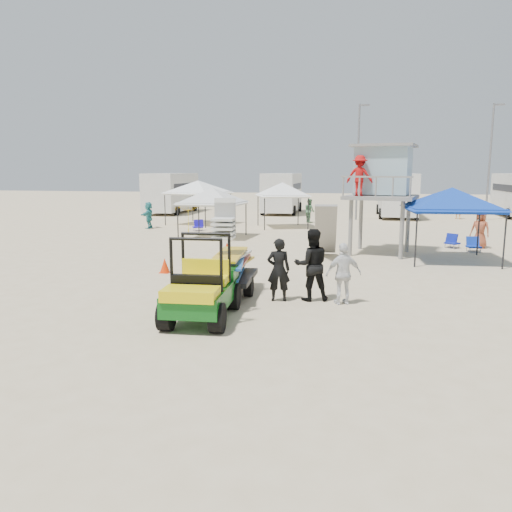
% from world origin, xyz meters
% --- Properties ---
extents(ground, '(140.00, 140.00, 0.00)m').
position_xyz_m(ground, '(0.00, 0.00, 0.00)').
color(ground, beige).
rests_on(ground, ground).
extents(utility_cart, '(1.44, 2.65, 1.96)m').
position_xyz_m(utility_cart, '(-0.53, 1.55, 0.91)').
color(utility_cart, '#0D5314').
rests_on(utility_cart, ground).
extents(surf_trailer, '(1.57, 2.73, 2.38)m').
position_xyz_m(surf_trailer, '(-0.52, 3.89, 0.97)').
color(surf_trailer, black).
rests_on(surf_trailer, ground).
extents(man_left, '(0.69, 0.52, 1.69)m').
position_xyz_m(man_left, '(0.99, 3.59, 0.85)').
color(man_left, black).
rests_on(man_left, ground).
extents(man_mid, '(1.10, 0.95, 1.93)m').
position_xyz_m(man_mid, '(1.84, 3.84, 0.97)').
color(man_mid, black).
rests_on(man_mid, ground).
extents(man_right, '(1.02, 0.70, 1.61)m').
position_xyz_m(man_right, '(2.69, 3.59, 0.81)').
color(man_right, white).
rests_on(man_right, ground).
extents(lifeguard_tower, '(3.27, 3.27, 4.41)m').
position_xyz_m(lifeguard_tower, '(3.89, 12.19, 3.28)').
color(lifeguard_tower, gray).
rests_on(lifeguard_tower, ground).
extents(canopy_blue, '(3.37, 3.37, 3.22)m').
position_xyz_m(canopy_blue, '(6.52, 10.87, 2.67)').
color(canopy_blue, black).
rests_on(canopy_blue, ground).
extents(canopy_white_a, '(3.14, 3.14, 2.99)m').
position_xyz_m(canopy_white_a, '(-4.33, 15.77, 2.44)').
color(canopy_white_a, black).
rests_on(canopy_white_a, ground).
extents(canopy_white_b, '(4.00, 4.00, 3.23)m').
position_xyz_m(canopy_white_b, '(-7.07, 21.87, 2.68)').
color(canopy_white_b, black).
rests_on(canopy_white_b, ground).
extents(canopy_white_c, '(3.54, 3.54, 3.15)m').
position_xyz_m(canopy_white_c, '(-1.46, 21.10, 2.61)').
color(canopy_white_c, black).
rests_on(canopy_white_c, ground).
extents(umbrella_a, '(2.26, 2.29, 1.85)m').
position_xyz_m(umbrella_a, '(-4.95, 21.07, 0.93)').
color(umbrella_a, '#AF1412').
rests_on(umbrella_a, ground).
extents(umbrella_b, '(2.06, 2.09, 1.66)m').
position_xyz_m(umbrella_b, '(-6.06, 16.86, 0.83)').
color(umbrella_b, yellow).
rests_on(umbrella_b, ground).
extents(cone_near, '(0.34, 0.34, 0.50)m').
position_xyz_m(cone_near, '(-3.38, 6.53, 0.25)').
color(cone_near, red).
rests_on(cone_near, ground).
extents(cone_far, '(0.34, 0.34, 0.50)m').
position_xyz_m(cone_far, '(-2.25, 10.62, 0.25)').
color(cone_far, red).
rests_on(cone_far, ground).
extents(beach_chair_a, '(0.72, 0.81, 0.64)m').
position_xyz_m(beach_chair_a, '(-6.02, 18.49, 0.31)').
color(beach_chair_a, '#1C10B4').
rests_on(beach_chair_a, ground).
extents(beach_chair_b, '(0.60, 0.64, 0.64)m').
position_xyz_m(beach_chair_b, '(7.98, 13.44, 0.31)').
color(beach_chair_b, '#1037B6').
rests_on(beach_chair_b, ground).
extents(beach_chair_c, '(0.74, 0.85, 0.64)m').
position_xyz_m(beach_chair_c, '(7.28, 14.43, 0.31)').
color(beach_chair_c, '#0E1F9C').
rests_on(beach_chair_c, ground).
extents(rv_far_left, '(2.64, 6.80, 3.25)m').
position_xyz_m(rv_far_left, '(-12.00, 29.99, 1.80)').
color(rv_far_left, silver).
rests_on(rv_far_left, ground).
extents(rv_mid_left, '(2.65, 6.50, 3.25)m').
position_xyz_m(rv_mid_left, '(-3.00, 31.49, 1.80)').
color(rv_mid_left, silver).
rests_on(rv_mid_left, ground).
extents(rv_mid_right, '(2.64, 7.00, 3.25)m').
position_xyz_m(rv_mid_right, '(6.00, 29.99, 1.80)').
color(rv_mid_right, silver).
rests_on(rv_mid_right, ground).
extents(light_pole_left, '(0.14, 0.14, 8.00)m').
position_xyz_m(light_pole_left, '(3.00, 27.00, 4.00)').
color(light_pole_left, slate).
rests_on(light_pole_left, ground).
extents(light_pole_right, '(0.14, 0.14, 8.00)m').
position_xyz_m(light_pole_right, '(12.00, 28.50, 4.00)').
color(light_pole_right, slate).
rests_on(light_pole_right, ground).
extents(distant_beachgoers, '(20.22, 15.33, 1.72)m').
position_xyz_m(distant_beachgoers, '(0.13, 20.71, 0.82)').
color(distant_beachgoers, '#D69050').
rests_on(distant_beachgoers, ground).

